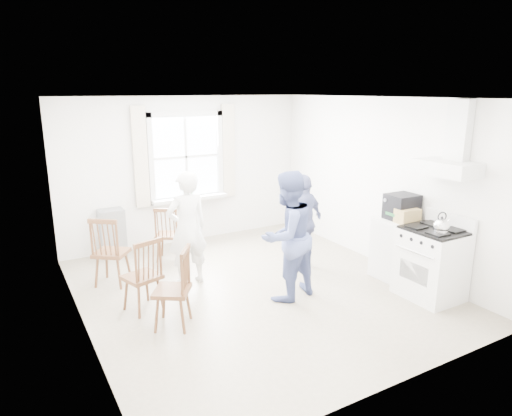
{
  "coord_description": "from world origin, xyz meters",
  "views": [
    {
      "loc": [
        -2.91,
        -5.1,
        2.7
      ],
      "look_at": [
        0.12,
        0.2,
        1.11
      ],
      "focal_mm": 32.0,
      "sensor_mm": 36.0,
      "label": 1
    }
  ],
  "objects_px": {
    "windsor_chair_b": "(107,245)",
    "windsor_chair_c": "(180,279)",
    "person_right": "(304,222)",
    "gas_stove": "(431,263)",
    "person_left": "(187,229)",
    "stereo_stack": "(402,207)",
    "person_mid": "(287,236)",
    "windsor_chair_a": "(146,268)",
    "low_cabinet": "(395,249)"
  },
  "relations": [
    {
      "from": "gas_stove",
      "to": "windsor_chair_c",
      "type": "relative_size",
      "value": 1.15
    },
    {
      "from": "low_cabinet",
      "to": "windsor_chair_b",
      "type": "bearing_deg",
      "value": 154.69
    },
    {
      "from": "windsor_chair_c",
      "to": "person_left",
      "type": "bearing_deg",
      "value": 64.6
    },
    {
      "from": "stereo_stack",
      "to": "windsor_chair_b",
      "type": "height_order",
      "value": "stereo_stack"
    },
    {
      "from": "windsor_chair_a",
      "to": "person_left",
      "type": "relative_size",
      "value": 0.59
    },
    {
      "from": "gas_stove",
      "to": "windsor_chair_a",
      "type": "bearing_deg",
      "value": 157.01
    },
    {
      "from": "windsor_chair_a",
      "to": "person_right",
      "type": "xyz_separation_m",
      "value": [
        2.52,
        0.22,
        0.15
      ]
    },
    {
      "from": "windsor_chair_b",
      "to": "person_left",
      "type": "bearing_deg",
      "value": -23.13
    },
    {
      "from": "person_right",
      "to": "person_mid",
      "type": "bearing_deg",
      "value": 22.66
    },
    {
      "from": "windsor_chair_b",
      "to": "low_cabinet",
      "type": "bearing_deg",
      "value": -25.31
    },
    {
      "from": "low_cabinet",
      "to": "stereo_stack",
      "type": "relative_size",
      "value": 2.14
    },
    {
      "from": "gas_stove",
      "to": "stereo_stack",
      "type": "xyz_separation_m",
      "value": [
        0.11,
        0.67,
        0.6
      ]
    },
    {
      "from": "person_left",
      "to": "person_mid",
      "type": "distance_m",
      "value": 1.45
    },
    {
      "from": "gas_stove",
      "to": "person_left",
      "type": "bearing_deg",
      "value": 142.42
    },
    {
      "from": "person_right",
      "to": "gas_stove",
      "type": "bearing_deg",
      "value": 97.93
    },
    {
      "from": "windsor_chair_a",
      "to": "person_left",
      "type": "distance_m",
      "value": 0.99
    },
    {
      "from": "low_cabinet",
      "to": "person_left",
      "type": "bearing_deg",
      "value": 153.88
    },
    {
      "from": "stereo_stack",
      "to": "person_left",
      "type": "distance_m",
      "value": 3.06
    },
    {
      "from": "windsor_chair_a",
      "to": "windsor_chair_b",
      "type": "relative_size",
      "value": 0.95
    },
    {
      "from": "windsor_chair_b",
      "to": "person_right",
      "type": "bearing_deg",
      "value": -15.99
    },
    {
      "from": "person_mid",
      "to": "person_right",
      "type": "relative_size",
      "value": 1.16
    },
    {
      "from": "stereo_stack",
      "to": "windsor_chair_c",
      "type": "distance_m",
      "value": 3.31
    },
    {
      "from": "windsor_chair_b",
      "to": "gas_stove",
      "type": "bearing_deg",
      "value": -33.98
    },
    {
      "from": "stereo_stack",
      "to": "windsor_chair_b",
      "type": "relative_size",
      "value": 0.41
    },
    {
      "from": "person_left",
      "to": "person_mid",
      "type": "height_order",
      "value": "person_mid"
    },
    {
      "from": "low_cabinet",
      "to": "windsor_chair_a",
      "type": "xyz_separation_m",
      "value": [
        -3.47,
        0.74,
        0.14
      ]
    },
    {
      "from": "stereo_stack",
      "to": "person_right",
      "type": "bearing_deg",
      "value": 135.01
    },
    {
      "from": "person_right",
      "to": "windsor_chair_a",
      "type": "bearing_deg",
      "value": -14.96
    },
    {
      "from": "gas_stove",
      "to": "person_mid",
      "type": "relative_size",
      "value": 0.65
    },
    {
      "from": "windsor_chair_b",
      "to": "person_right",
      "type": "relative_size",
      "value": 0.69
    },
    {
      "from": "stereo_stack",
      "to": "windsor_chair_b",
      "type": "xyz_separation_m",
      "value": [
        -3.75,
        1.78,
        -0.46
      ]
    },
    {
      "from": "windsor_chair_c",
      "to": "person_mid",
      "type": "height_order",
      "value": "person_mid"
    },
    {
      "from": "person_left",
      "to": "person_right",
      "type": "height_order",
      "value": "person_left"
    },
    {
      "from": "gas_stove",
      "to": "person_right",
      "type": "distance_m",
      "value": 1.9
    },
    {
      "from": "windsor_chair_c",
      "to": "person_left",
      "type": "height_order",
      "value": "person_left"
    },
    {
      "from": "person_mid",
      "to": "person_right",
      "type": "distance_m",
      "value": 1.08
    },
    {
      "from": "windsor_chair_b",
      "to": "windsor_chair_c",
      "type": "height_order",
      "value": "windsor_chair_b"
    },
    {
      "from": "stereo_stack",
      "to": "person_right",
      "type": "xyz_separation_m",
      "value": [
        -0.99,
        0.99,
        -0.34
      ]
    },
    {
      "from": "gas_stove",
      "to": "low_cabinet",
      "type": "distance_m",
      "value": 0.7
    },
    {
      "from": "stereo_stack",
      "to": "windsor_chair_a",
      "type": "relative_size",
      "value": 0.44
    },
    {
      "from": "windsor_chair_a",
      "to": "low_cabinet",
      "type": "bearing_deg",
      "value": -12.08
    },
    {
      "from": "windsor_chair_a",
      "to": "person_left",
      "type": "bearing_deg",
      "value": 36.91
    },
    {
      "from": "windsor_chair_c",
      "to": "person_mid",
      "type": "relative_size",
      "value": 0.57
    },
    {
      "from": "low_cabinet",
      "to": "person_left",
      "type": "height_order",
      "value": "person_left"
    },
    {
      "from": "person_left",
      "to": "person_right",
      "type": "relative_size",
      "value": 1.1
    },
    {
      "from": "person_left",
      "to": "windsor_chair_c",
      "type": "bearing_deg",
      "value": 61.79
    },
    {
      "from": "windsor_chair_a",
      "to": "windsor_chair_c",
      "type": "bearing_deg",
      "value": -66.27
    },
    {
      "from": "low_cabinet",
      "to": "windsor_chair_c",
      "type": "xyz_separation_m",
      "value": [
        -3.23,
        0.2,
        0.15
      ]
    },
    {
      "from": "windsor_chair_a",
      "to": "windsor_chair_b",
      "type": "xyz_separation_m",
      "value": [
        -0.24,
        1.01,
        0.03
      ]
    },
    {
      "from": "gas_stove",
      "to": "windsor_chair_c",
      "type": "bearing_deg",
      "value": 164.12
    }
  ]
}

